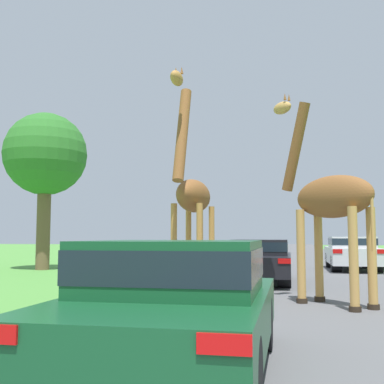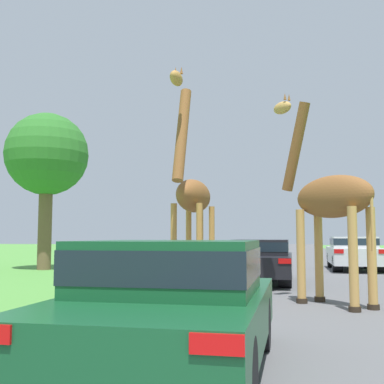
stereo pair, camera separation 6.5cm
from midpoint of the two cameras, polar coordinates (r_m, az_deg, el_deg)
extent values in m
cube|color=#5B5B5E|center=(30.88, 10.88, -7.85)|extent=(8.14, 120.00, 0.00)
cylinder|color=#B77F3D|center=(10.73, 0.73, -7.15)|extent=(0.14, 0.14, 2.19)
cylinder|color=#2D2319|center=(10.82, 0.74, -12.72)|extent=(0.18, 0.18, 0.08)
cylinder|color=#B77F3D|center=(10.89, -2.35, -7.12)|extent=(0.14, 0.14, 2.19)
cylinder|color=#2D2319|center=(10.97, -2.37, -12.62)|extent=(0.18, 0.18, 0.08)
cylinder|color=#B77F3D|center=(12.04, 2.20, -6.94)|extent=(0.14, 0.14, 2.19)
cylinder|color=#2D2319|center=(12.11, 2.22, -11.92)|extent=(0.18, 0.18, 0.08)
cylinder|color=#B77F3D|center=(12.17, -0.57, -6.92)|extent=(0.14, 0.14, 2.19)
cylinder|color=#2D2319|center=(12.25, -0.58, -11.85)|extent=(0.18, 0.18, 0.08)
ellipsoid|color=brown|center=(11.49, 0.04, -0.49)|extent=(0.78, 1.94, 0.78)
cylinder|color=brown|center=(10.66, -1.35, 6.87)|extent=(0.28, 0.93, 2.21)
ellipsoid|color=#B77F3D|center=(10.53, -2.01, 13.31)|extent=(0.26, 0.57, 0.30)
cylinder|color=#B77F3D|center=(12.33, 1.05, -3.62)|extent=(0.05, 0.05, 1.20)
cone|color=brown|center=(10.74, -1.40, 14.23)|extent=(0.07, 0.07, 0.16)
cone|color=brown|center=(10.77, -2.10, 14.17)|extent=(0.07, 0.07, 0.16)
cylinder|color=tan|center=(10.84, 12.63, -7.42)|extent=(0.18, 0.18, 2.03)
cylinder|color=#2D2319|center=(10.92, 12.73, -12.46)|extent=(0.24, 0.24, 0.11)
cylinder|color=tan|center=(11.23, 14.63, -7.29)|extent=(0.18, 0.18, 2.03)
cylinder|color=#2D2319|center=(11.31, 14.75, -12.16)|extent=(0.24, 0.24, 0.11)
cylinder|color=tan|center=(9.89, 18.43, -7.50)|extent=(0.18, 0.18, 2.03)
cylinder|color=#2D2319|center=(9.98, 18.59, -13.01)|extent=(0.24, 0.24, 0.11)
cylinder|color=tan|center=(10.32, 20.37, -7.33)|extent=(0.18, 0.18, 2.03)
cylinder|color=#2D2319|center=(10.41, 20.55, -12.62)|extent=(0.24, 0.24, 0.11)
ellipsoid|color=brown|center=(10.58, 16.23, -0.54)|extent=(1.85, 1.90, 0.90)
cylinder|color=brown|center=(11.48, 12.05, 5.23)|extent=(0.78, 0.80, 2.05)
ellipsoid|color=tan|center=(12.01, 10.49, 9.77)|extent=(0.56, 0.57, 0.30)
cylinder|color=tan|center=(9.95, 20.43, -3.35)|extent=(0.06, 0.06, 1.12)
cone|color=brown|center=(11.91, 10.79, 11.05)|extent=(0.07, 0.07, 0.16)
cone|color=brown|center=(11.99, 11.26, 10.94)|extent=(0.07, 0.07, 0.16)
cube|color=#144C28|center=(5.36, -2.50, -14.78)|extent=(1.99, 4.03, 0.56)
cube|color=#144C28|center=(5.30, -2.47, -8.80)|extent=(1.80, 1.81, 0.56)
cube|color=#19232D|center=(5.30, -2.47, -8.50)|extent=(1.82, 1.83, 0.33)
cube|color=red|center=(3.22, 3.24, -17.58)|extent=(0.36, 0.03, 0.13)
cylinder|color=black|center=(6.76, -6.74, -14.75)|extent=(0.40, 0.66, 0.66)
cylinder|color=black|center=(6.46, 7.34, -15.20)|extent=(0.40, 0.66, 0.66)
cylinder|color=black|center=(4.58, -16.78, -19.19)|extent=(0.40, 0.66, 0.66)
cylinder|color=black|center=(4.11, 4.72, -21.04)|extent=(0.40, 0.66, 0.66)
cube|color=black|center=(15.42, 8.00, -8.42)|extent=(1.87, 4.60, 0.58)
cube|color=black|center=(15.40, 7.97, -6.49)|extent=(1.69, 2.07, 0.46)
cube|color=#19232D|center=(15.40, 7.97, -6.40)|extent=(1.71, 2.09, 0.28)
cube|color=red|center=(13.19, 4.00, -8.11)|extent=(0.34, 0.03, 0.14)
cube|color=red|center=(13.08, 10.76, -8.05)|extent=(0.34, 0.03, 0.14)
cylinder|color=black|center=(16.87, 5.73, -8.96)|extent=(0.37, 0.70, 0.70)
cylinder|color=black|center=(16.79, 10.89, -8.92)|extent=(0.37, 0.70, 0.70)
cylinder|color=black|center=(14.14, 4.59, -9.70)|extent=(0.37, 0.70, 0.70)
cylinder|color=black|center=(14.03, 10.76, -9.66)|extent=(0.37, 0.70, 0.70)
cube|color=silver|center=(22.03, 18.36, -7.14)|extent=(1.99, 4.74, 0.67)
cube|color=silver|center=(22.02, 18.31, -5.66)|extent=(1.79, 2.13, 0.46)
cube|color=#19232D|center=(22.02, 18.31, -5.60)|extent=(1.81, 2.15, 0.28)
cube|color=red|center=(19.58, 16.78, -6.75)|extent=(0.36, 0.03, 0.16)
cube|color=red|center=(19.79, 21.52, -6.59)|extent=(0.36, 0.03, 0.16)
cylinder|color=black|center=(23.38, 16.00, -7.78)|extent=(0.40, 0.68, 0.68)
cylinder|color=black|center=(23.56, 19.91, -7.65)|extent=(0.40, 0.68, 0.68)
cylinder|color=black|center=(20.55, 16.63, -8.14)|extent=(0.40, 0.68, 0.68)
cylinder|color=black|center=(20.75, 21.06, -7.98)|extent=(0.40, 0.68, 0.68)
cylinder|color=brown|center=(22.05, -17.25, -2.90)|extent=(0.59, 0.59, 4.53)
sphere|color=#2D7028|center=(22.33, -17.06, 4.33)|extent=(3.65, 3.65, 3.65)
camera|label=1|loc=(0.03, -90.16, 0.01)|focal=45.00mm
camera|label=2|loc=(0.03, 89.84, -0.01)|focal=45.00mm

